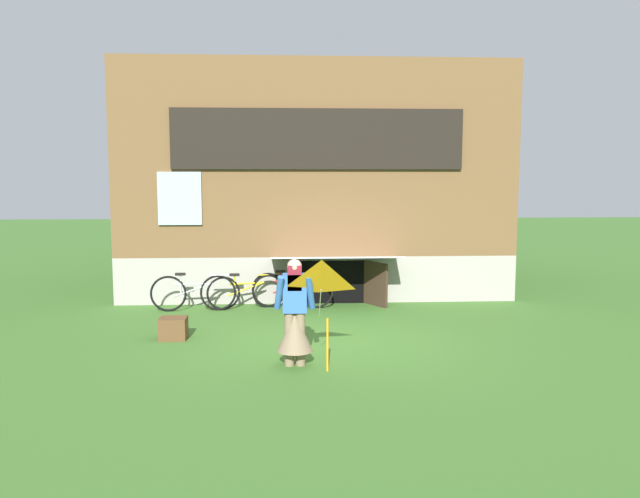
% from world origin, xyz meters
% --- Properties ---
extents(ground_plane, '(60.00, 60.00, 0.00)m').
position_xyz_m(ground_plane, '(0.00, 0.00, 0.00)').
color(ground_plane, '#3D6B28').
extents(log_house, '(8.63, 6.01, 5.18)m').
position_xyz_m(log_house, '(-0.00, 5.45, 2.59)').
color(log_house, '#9E998E').
rests_on(log_house, ground_plane).
extents(person, '(0.61, 0.52, 1.55)m').
position_xyz_m(person, '(-0.56, -1.43, 0.65)').
color(person, '#7F6B51').
rests_on(person, ground_plane).
extents(kite, '(0.78, 0.73, 1.53)m').
position_xyz_m(kite, '(-0.20, -1.91, 1.24)').
color(kite, orange).
rests_on(kite, ground_plane).
extents(bicycle_red, '(1.70, 0.31, 0.78)m').
position_xyz_m(bicycle_red, '(-0.55, 2.58, 0.38)').
color(bicycle_red, black).
rests_on(bicycle_red, ground_plane).
extents(bicycle_yellow, '(1.59, 0.42, 0.74)m').
position_xyz_m(bicycle_yellow, '(-1.51, 2.55, 0.36)').
color(bicycle_yellow, black).
rests_on(bicycle_yellow, ground_plane).
extents(bicycle_silver, '(1.72, 0.11, 0.78)m').
position_xyz_m(bicycle_silver, '(-2.56, 2.37, 0.38)').
color(bicycle_silver, black).
rests_on(bicycle_silver, ground_plane).
extents(wooden_crate, '(0.45, 0.38, 0.37)m').
position_xyz_m(wooden_crate, '(-2.57, 0.15, 0.18)').
color(wooden_crate, brown).
rests_on(wooden_crate, ground_plane).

